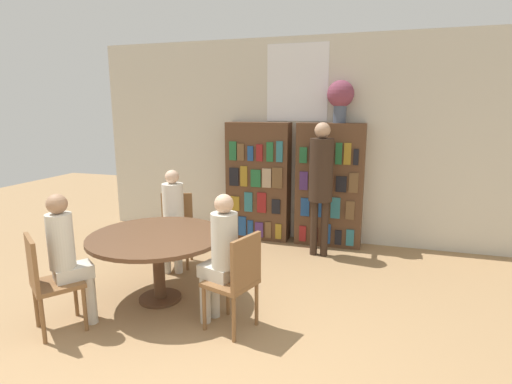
# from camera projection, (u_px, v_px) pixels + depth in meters

# --- Properties ---
(wall_back) EXTENTS (6.40, 0.07, 3.00)m
(wall_back) POSITION_uv_depth(u_px,v_px,m) (296.00, 141.00, 6.00)
(wall_back) COLOR beige
(wall_back) RESTS_ON ground_plane
(bookshelf_left) EXTENTS (0.96, 0.34, 1.78)m
(bookshelf_left) POSITION_uv_depth(u_px,v_px,m) (258.00, 181.00, 6.10)
(bookshelf_left) COLOR brown
(bookshelf_left) RESTS_ON ground_plane
(bookshelf_right) EXTENTS (0.96, 0.34, 1.78)m
(bookshelf_right) POSITION_uv_depth(u_px,v_px,m) (329.00, 185.00, 5.79)
(bookshelf_right) COLOR brown
(bookshelf_right) RESTS_ON ground_plane
(flower_vase) EXTENTS (0.37, 0.37, 0.58)m
(flower_vase) POSITION_uv_depth(u_px,v_px,m) (340.00, 97.00, 5.51)
(flower_vase) COLOR #475166
(flower_vase) RESTS_ON bookshelf_right
(reading_table) EXTENTS (1.39, 1.39, 0.72)m
(reading_table) POSITION_uv_depth(u_px,v_px,m) (158.00, 244.00, 4.10)
(reading_table) COLOR brown
(reading_table) RESTS_ON ground_plane
(chair_near_camera) EXTENTS (0.56, 0.56, 0.91)m
(chair_near_camera) POSITION_uv_depth(u_px,v_px,m) (47.00, 278.00, 3.51)
(chair_near_camera) COLOR brown
(chair_near_camera) RESTS_ON ground_plane
(chair_left_side) EXTENTS (0.50, 0.50, 0.91)m
(chair_left_side) POSITION_uv_depth(u_px,v_px,m) (176.00, 225.00, 5.13)
(chair_left_side) COLOR brown
(chair_left_side) RESTS_ON ground_plane
(chair_far_side) EXTENTS (0.50, 0.50, 0.91)m
(chair_far_side) POSITION_uv_depth(u_px,v_px,m) (237.00, 277.00, 3.54)
(chair_far_side) COLOR brown
(chair_far_side) RESTS_ON ground_plane
(seated_reader_left) EXTENTS (0.35, 0.40, 1.25)m
(seated_reader_left) POSITION_uv_depth(u_px,v_px,m) (173.00, 214.00, 4.92)
(seated_reader_left) COLOR silver
(seated_reader_left) RESTS_ON ground_plane
(seated_reader_right) EXTENTS (0.39, 0.33, 1.25)m
(seated_reader_right) POSITION_uv_depth(u_px,v_px,m) (221.00, 253.00, 3.60)
(seated_reader_right) COLOR beige
(seated_reader_right) RESTS_ON ground_plane
(seated_reader_back) EXTENTS (0.37, 0.39, 1.26)m
(seated_reader_back) POSITION_uv_depth(u_px,v_px,m) (68.00, 254.00, 3.59)
(seated_reader_back) COLOR beige
(seated_reader_back) RESTS_ON ground_plane
(librarian_standing) EXTENTS (0.32, 0.59, 1.81)m
(librarian_standing) POSITION_uv_depth(u_px,v_px,m) (321.00, 175.00, 5.29)
(librarian_standing) COLOR #332319
(librarian_standing) RESTS_ON ground_plane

